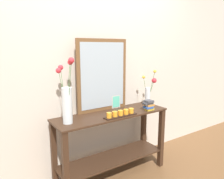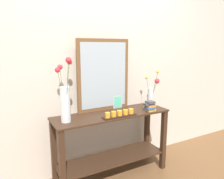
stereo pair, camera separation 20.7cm
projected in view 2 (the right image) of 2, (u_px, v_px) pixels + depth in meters
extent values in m
cube|color=brown|center=(112.00, 176.00, 2.62)|extent=(7.00, 6.00, 0.02)
cube|color=beige|center=(99.00, 61.00, 2.63)|extent=(6.40, 0.08, 2.70)
cube|color=#382316|center=(112.00, 114.00, 2.46)|extent=(1.36, 0.41, 0.02)
cube|color=#382316|center=(112.00, 158.00, 2.57)|extent=(1.30, 0.37, 0.02)
cube|color=#382316|center=(62.00, 167.00, 2.09)|extent=(0.06, 0.06, 0.76)
cube|color=#382316|center=(163.00, 140.00, 2.70)|extent=(0.06, 0.06, 0.76)
cube|color=#382316|center=(54.00, 152.00, 2.38)|extent=(0.06, 0.06, 0.76)
cube|color=#382316|center=(147.00, 131.00, 2.98)|extent=(0.06, 0.06, 0.76)
cube|color=brown|center=(104.00, 75.00, 2.52)|extent=(0.65, 0.03, 0.84)
cube|color=#9EADB7|center=(104.00, 75.00, 2.51)|extent=(0.57, 0.00, 0.76)
cylinder|color=silver|center=(65.00, 105.00, 2.15)|extent=(0.10, 0.10, 0.36)
cylinder|color=#4C753D|center=(67.00, 91.00, 2.09)|extent=(0.03, 0.09, 0.61)
sphere|color=red|center=(68.00, 60.00, 2.00)|extent=(0.06, 0.06, 0.06)
cylinder|color=#4C753D|center=(63.00, 93.00, 2.19)|extent=(0.01, 0.12, 0.52)
sphere|color=red|center=(60.00, 67.00, 2.19)|extent=(0.05, 0.05, 0.05)
cylinder|color=#4C753D|center=(67.00, 91.00, 2.20)|extent=(0.12, 0.10, 0.58)
sphere|color=red|center=(70.00, 62.00, 2.21)|extent=(0.05, 0.05, 0.05)
cylinder|color=#4C753D|center=(62.00, 95.00, 2.17)|extent=(0.06, 0.08, 0.50)
sphere|color=red|center=(57.00, 70.00, 2.15)|extent=(0.05, 0.05, 0.05)
cylinder|color=silver|center=(150.00, 97.00, 2.74)|extent=(0.07, 0.07, 0.23)
cylinder|color=#4C753D|center=(154.00, 89.00, 2.71)|extent=(0.07, 0.05, 0.42)
sphere|color=yellow|center=(158.00, 72.00, 2.66)|extent=(0.04, 0.04, 0.04)
cylinder|color=#4C753D|center=(148.00, 91.00, 2.74)|extent=(0.02, 0.08, 0.35)
sphere|color=yellow|center=(147.00, 77.00, 2.74)|extent=(0.04, 0.04, 0.04)
cylinder|color=#4C753D|center=(153.00, 93.00, 2.72)|extent=(0.06, 0.07, 0.31)
sphere|color=red|center=(157.00, 81.00, 2.67)|extent=(0.06, 0.06, 0.06)
cube|color=black|center=(120.00, 116.00, 2.35)|extent=(0.39, 0.09, 0.01)
cylinder|color=orange|center=(108.00, 115.00, 2.27)|extent=(0.06, 0.06, 0.05)
cylinder|color=orange|center=(114.00, 114.00, 2.31)|extent=(0.06, 0.06, 0.05)
cylinder|color=orange|center=(120.00, 113.00, 2.34)|extent=(0.06, 0.06, 0.05)
cylinder|color=orange|center=(125.00, 112.00, 2.38)|extent=(0.06, 0.06, 0.05)
cylinder|color=orange|center=(131.00, 111.00, 2.41)|extent=(0.06, 0.06, 0.05)
cube|color=#B7B2AD|center=(117.00, 102.00, 2.67)|extent=(0.12, 0.01, 0.16)
cube|color=#57C7A8|center=(118.00, 102.00, 2.66)|extent=(0.10, 0.00, 0.14)
cube|color=gold|center=(151.00, 110.00, 2.55)|extent=(0.10, 0.07, 0.03)
cube|color=#2D519E|center=(150.00, 108.00, 2.54)|extent=(0.11, 0.09, 0.02)
cube|color=orange|center=(151.00, 106.00, 2.54)|extent=(0.10, 0.09, 0.02)
cube|color=#424247|center=(149.00, 104.00, 2.53)|extent=(0.12, 0.08, 0.02)
cube|color=#424247|center=(150.00, 102.00, 2.53)|extent=(0.09, 0.09, 0.03)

